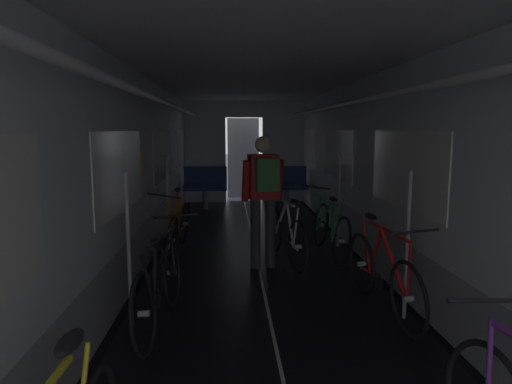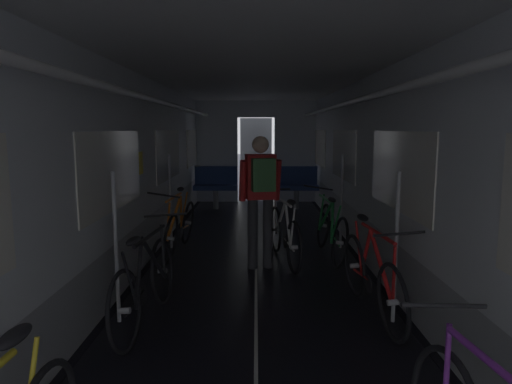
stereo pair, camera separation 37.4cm
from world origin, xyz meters
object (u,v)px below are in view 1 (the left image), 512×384
object	(u,v)px
bicycle_orange	(178,228)
person_cyclist_aisle	(264,190)
bench_seat_far_left	(205,184)
bicycle_white_in_aisle	(285,234)
bench_seat_far_right	(286,183)
bicycle_black	(160,286)
bicycle_green	(330,229)
bicycle_red	(382,274)

from	to	relation	value
bicycle_orange	person_cyclist_aisle	distance (m)	1.52
bench_seat_far_left	bicycle_white_in_aisle	distance (m)	4.30
bench_seat_far_right	bicycle_black	size ratio (longest dim) A/B	0.58
bench_seat_far_left	bench_seat_far_right	world-z (taller)	same
person_cyclist_aisle	bicycle_white_in_aisle	distance (m)	0.75
bicycle_orange	bicycle_green	bearing A→B (deg)	-6.19
bench_seat_far_right	bicycle_red	xyz separation A→B (m)	(0.20, -5.83, -0.18)
bench_seat_far_right	bicycle_green	bearing A→B (deg)	-87.93
bicycle_black	bicycle_green	bearing A→B (deg)	46.74
bicycle_orange	bicycle_red	xyz separation A→B (m)	(2.20, -2.21, 0.00)
bench_seat_far_right	bicycle_orange	world-z (taller)	bicycle_orange
bicycle_black	bicycle_orange	bearing A→B (deg)	92.43
bench_seat_far_left	bicycle_red	distance (m)	6.17
bicycle_orange	bicycle_red	bearing A→B (deg)	-45.16
bench_seat_far_left	bicycle_black	distance (m)	6.02
bicycle_green	bicycle_orange	bearing A→B (deg)	173.81
bench_seat_far_left	bicycle_green	distance (m)	4.32
bicycle_red	bicycle_white_in_aisle	distance (m)	1.87
bicycle_green	bicycle_white_in_aisle	xyz separation A→B (m)	(-0.66, -0.25, 0.00)
bicycle_orange	bicycle_red	distance (m)	3.12
bicycle_green	bicycle_white_in_aisle	size ratio (longest dim) A/B	1.02
bicycle_orange	bicycle_white_in_aisle	bearing A→B (deg)	-18.17
bench_seat_far_left	person_cyclist_aisle	world-z (taller)	person_cyclist_aisle
bench_seat_far_left	person_cyclist_aisle	distance (m)	4.50
bench_seat_far_right	person_cyclist_aisle	size ratio (longest dim) A/B	0.58
bicycle_orange	person_cyclist_aisle	bearing A→B (deg)	-32.86
bicycle_black	person_cyclist_aisle	world-z (taller)	person_cyclist_aisle
bicycle_black	bicycle_white_in_aisle	bearing A→B (deg)	54.29
bicycle_green	person_cyclist_aisle	xyz separation A→B (m)	(-0.98, -0.52, 0.64)
bench_seat_far_left	bicycle_black	world-z (taller)	bench_seat_far_left
person_cyclist_aisle	bicycle_white_in_aisle	bearing A→B (deg)	40.44
bench_seat_far_left	bicycle_orange	bearing A→B (deg)	-93.15
bicycle_orange	bicycle_black	world-z (taller)	bicycle_orange
bicycle_orange	bicycle_white_in_aisle	size ratio (longest dim) A/B	1.02
bench_seat_far_left	bicycle_green	bearing A→B (deg)	-63.27
bench_seat_far_right	bicycle_white_in_aisle	world-z (taller)	bench_seat_far_right
bicycle_green	bicycle_white_in_aisle	bearing A→B (deg)	-159.14
person_cyclist_aisle	bench_seat_far_left	bearing A→B (deg)	102.44
bench_seat_far_right	person_cyclist_aisle	xyz separation A→B (m)	(-0.84, -4.37, 0.45)
bench_seat_far_right	bicycle_white_in_aisle	bearing A→B (deg)	-97.27
bench_seat_far_left	bicycle_red	xyz separation A→B (m)	(2.00, -5.83, -0.18)
bicycle_white_in_aisle	bicycle_red	bearing A→B (deg)	-67.30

